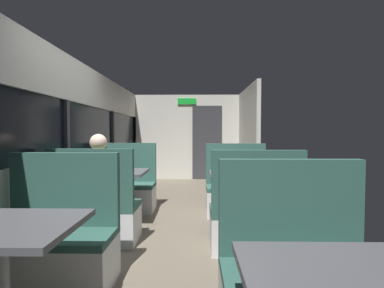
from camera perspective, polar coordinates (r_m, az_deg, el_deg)
The scene contains 13 objects.
ground_plane at distance 3.98m, azimuth -3.13°, elevation -16.59°, with size 3.30×9.20×0.02m, color #665B4C.
carriage_window_panel_left at distance 4.14m, azimuth -23.65°, elevation -0.25°, with size 0.09×8.48×2.30m.
carriage_end_bulkhead at distance 7.96m, azimuth -0.57°, elevation 1.28°, with size 2.90×0.11×2.30m.
carriage_aisle_panel_right at distance 6.86m, azimuth 10.86°, elevation 1.18°, with size 0.08×2.40×2.30m, color beige.
bench_near_window_facing_entry at distance 2.80m, azimuth -24.94°, elevation -17.73°, with size 0.95×0.50×1.10m.
dining_table_mid_window at distance 4.22m, azimuth -15.20°, elevation -6.50°, with size 0.90×0.70×0.74m.
bench_mid_window_facing_end at distance 3.63m, azimuth -18.30°, elevation -12.99°, with size 0.95×0.50×1.10m.
bench_mid_window_facing_entry at distance 4.94m, azimuth -12.88°, elevation -8.86°, with size 0.95×0.50×1.10m.
bench_front_aisle_facing_entry at distance 2.10m, azimuth 20.03°, elevation -24.74°, with size 0.95×0.50×1.10m.
dining_table_rear_aisle at distance 3.91m, azimuth 10.22°, elevation -7.15°, with size 0.90×0.70×0.74m.
bench_rear_aisle_facing_end at distance 3.31m, azimuth 12.19°, elevation -14.46°, with size 0.95×0.50×1.10m.
bench_rear_aisle_facing_entry at distance 4.64m, azimuth 8.78°, elevation -9.54°, with size 0.95×0.50×1.10m.
seated_passenger at distance 3.65m, azimuth -17.96°, elevation -9.54°, with size 0.47×0.55×1.26m.
Camera 1 is at (0.27, -3.76, 1.28)m, focal length 27.18 mm.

